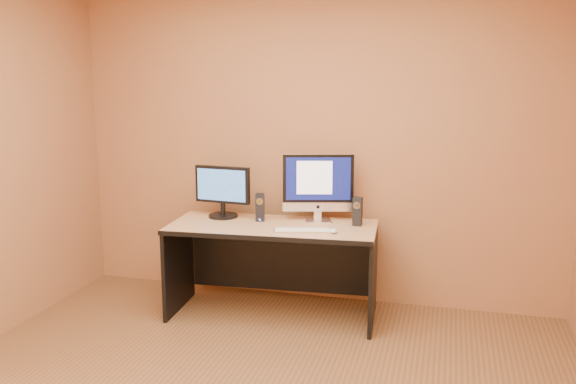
# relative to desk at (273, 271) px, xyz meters

# --- Properties ---
(walls) EXTENTS (4.00, 4.00, 2.60)m
(walls) POSITION_rel_desk_xyz_m (0.21, -1.50, 0.94)
(walls) COLOR olive
(walls) RESTS_ON ground
(desk) EXTENTS (1.61, 0.79, 0.72)m
(desk) POSITION_rel_desk_xyz_m (0.00, 0.00, 0.00)
(desk) COLOR tan
(desk) RESTS_ON ground
(imac) EXTENTS (0.59, 0.34, 0.54)m
(imac) POSITION_rel_desk_xyz_m (0.31, 0.22, 0.63)
(imac) COLOR silver
(imac) RESTS_ON desk
(second_monitor) EXTENTS (0.49, 0.28, 0.41)m
(second_monitor) POSITION_rel_desk_xyz_m (-0.46, 0.15, 0.57)
(second_monitor) COLOR black
(second_monitor) RESTS_ON desk
(speaker_left) EXTENTS (0.08, 0.08, 0.21)m
(speaker_left) POSITION_rel_desk_xyz_m (-0.13, 0.11, 0.47)
(speaker_left) COLOR black
(speaker_left) RESTS_ON desk
(speaker_right) EXTENTS (0.07, 0.07, 0.21)m
(speaker_right) POSITION_rel_desk_xyz_m (0.62, 0.16, 0.47)
(speaker_right) COLOR black
(speaker_right) RESTS_ON desk
(keyboard) EXTENTS (0.43, 0.21, 0.02)m
(keyboard) POSITION_rel_desk_xyz_m (0.26, -0.13, 0.37)
(keyboard) COLOR silver
(keyboard) RESTS_ON desk
(mouse) EXTENTS (0.07, 0.11, 0.04)m
(mouse) POSITION_rel_desk_xyz_m (0.49, -0.11, 0.38)
(mouse) COLOR silver
(mouse) RESTS_ON desk
(cable_a) EXTENTS (0.13, 0.18, 0.01)m
(cable_a) POSITION_rel_desk_xyz_m (0.36, 0.27, 0.37)
(cable_a) COLOR black
(cable_a) RESTS_ON desk
(cable_b) EXTENTS (0.07, 0.17, 0.01)m
(cable_b) POSITION_rel_desk_xyz_m (0.26, 0.29, 0.37)
(cable_b) COLOR black
(cable_b) RESTS_ON desk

